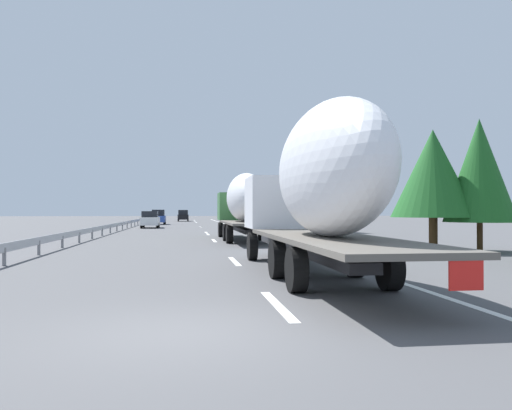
% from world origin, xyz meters
% --- Properties ---
extents(ground_plane, '(260.00, 260.00, 0.00)m').
position_xyz_m(ground_plane, '(40.00, 0.00, 0.00)').
color(ground_plane, '#4C4C4F').
extents(lane_stripe_0, '(3.20, 0.20, 0.01)m').
position_xyz_m(lane_stripe_0, '(2.00, -1.80, 0.00)').
color(lane_stripe_0, white).
rests_on(lane_stripe_0, ground_plane).
extents(lane_stripe_1, '(3.20, 0.20, 0.01)m').
position_xyz_m(lane_stripe_1, '(10.69, -1.80, 0.00)').
color(lane_stripe_1, white).
rests_on(lane_stripe_1, ground_plane).
extents(lane_stripe_2, '(3.20, 0.20, 0.01)m').
position_xyz_m(lane_stripe_2, '(23.58, -1.80, 0.00)').
color(lane_stripe_2, white).
rests_on(lane_stripe_2, ground_plane).
extents(lane_stripe_3, '(3.20, 0.20, 0.01)m').
position_xyz_m(lane_stripe_3, '(32.28, -1.80, 0.00)').
color(lane_stripe_3, white).
rests_on(lane_stripe_3, ground_plane).
extents(lane_stripe_4, '(3.20, 0.20, 0.01)m').
position_xyz_m(lane_stripe_4, '(34.92, -1.80, 0.00)').
color(lane_stripe_4, white).
rests_on(lane_stripe_4, ground_plane).
extents(lane_stripe_5, '(3.20, 0.20, 0.01)m').
position_xyz_m(lane_stripe_5, '(48.93, -1.80, 0.00)').
color(lane_stripe_5, white).
rests_on(lane_stripe_5, ground_plane).
extents(lane_stripe_6, '(3.20, 0.20, 0.01)m').
position_xyz_m(lane_stripe_6, '(50.14, -1.80, 0.00)').
color(lane_stripe_6, white).
rests_on(lane_stripe_6, ground_plane).
extents(lane_stripe_7, '(3.20, 0.20, 0.01)m').
position_xyz_m(lane_stripe_7, '(71.66, -1.80, 0.00)').
color(lane_stripe_7, white).
rests_on(lane_stripe_7, ground_plane).
extents(lane_stripe_8, '(3.20, 0.20, 0.01)m').
position_xyz_m(lane_stripe_8, '(81.51, -1.80, 0.00)').
color(lane_stripe_8, white).
rests_on(lane_stripe_8, ground_plane).
extents(lane_stripe_9, '(3.20, 0.20, 0.01)m').
position_xyz_m(lane_stripe_9, '(89.35, -1.80, 0.00)').
color(lane_stripe_9, white).
rests_on(lane_stripe_9, ground_plane).
extents(edge_line_right, '(110.00, 0.20, 0.01)m').
position_xyz_m(edge_line_right, '(45.00, -5.50, 0.00)').
color(edge_line_right, white).
rests_on(edge_line_right, ground_plane).
extents(truck_lead, '(13.11, 2.55, 4.07)m').
position_xyz_m(truck_lead, '(23.40, -3.60, 2.35)').
color(truck_lead, '#387038').
rests_on(truck_lead, ground_plane).
extents(truck_trailing, '(14.19, 2.55, 4.56)m').
position_xyz_m(truck_trailing, '(5.80, -3.60, 2.55)').
color(truck_trailing, silver).
rests_on(truck_trailing, ground_plane).
extents(car_blue_sedan, '(4.50, 1.82, 1.98)m').
position_xyz_m(car_blue_sedan, '(61.38, 3.47, 0.98)').
color(car_blue_sedan, '#28479E').
rests_on(car_blue_sedan, ground_plane).
extents(car_black_suv, '(4.21, 1.87, 1.97)m').
position_xyz_m(car_black_suv, '(81.30, 0.26, 0.98)').
color(car_black_suv, black).
rests_on(car_black_suv, ground_plane).
extents(car_white_van, '(4.65, 1.84, 1.79)m').
position_xyz_m(car_white_van, '(47.58, 3.65, 0.92)').
color(car_white_van, white).
rests_on(car_white_van, ground_plane).
extents(road_sign, '(0.10, 0.90, 3.16)m').
position_xyz_m(road_sign, '(41.14, -6.70, 2.19)').
color(road_sign, gray).
rests_on(road_sign, ground_plane).
extents(tree_0, '(3.16, 3.16, 5.15)m').
position_xyz_m(tree_0, '(55.19, -12.70, 3.26)').
color(tree_0, '#472D19').
rests_on(tree_0, ground_plane).
extents(tree_1, '(3.80, 3.80, 5.57)m').
position_xyz_m(tree_1, '(14.08, -11.25, 3.55)').
color(tree_1, '#472D19').
rests_on(tree_1, ground_plane).
extents(tree_2, '(3.19, 3.19, 6.01)m').
position_xyz_m(tree_2, '(13.43, -13.14, 3.67)').
color(tree_2, '#472D19').
rests_on(tree_2, ground_plane).
extents(tree_3, '(3.16, 3.16, 5.88)m').
position_xyz_m(tree_3, '(34.28, -12.34, 3.89)').
color(tree_3, '#472D19').
rests_on(tree_3, ground_plane).
extents(tree_5, '(2.90, 2.90, 5.73)m').
position_xyz_m(tree_5, '(30.70, -10.36, 3.64)').
color(tree_5, '#472D19').
rests_on(tree_5, ground_plane).
extents(guardrail_median, '(94.00, 0.10, 0.76)m').
position_xyz_m(guardrail_median, '(43.00, 6.00, 0.58)').
color(guardrail_median, '#9EA0A5').
rests_on(guardrail_median, ground_plane).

